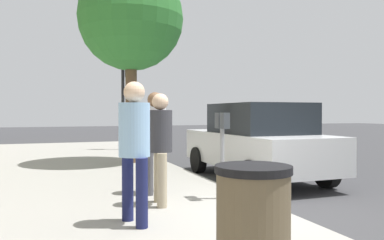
# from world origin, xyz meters

# --- Properties ---
(ground_plane) EXTENTS (80.00, 80.00, 0.00)m
(ground_plane) POSITION_xyz_m (0.00, 0.00, 0.00)
(ground_plane) COLOR #38383A
(ground_plane) RESTS_ON ground
(sidewalk_slab) EXTENTS (28.00, 6.00, 0.15)m
(sidewalk_slab) POSITION_xyz_m (0.00, 3.00, 0.07)
(sidewalk_slab) COLOR gray
(sidewalk_slab) RESTS_ON ground_plane
(parking_meter) EXTENTS (0.36, 0.12, 1.41)m
(parking_meter) POSITION_xyz_m (0.79, 0.51, 1.17)
(parking_meter) COLOR gray
(parking_meter) RESTS_ON sidewalk_slab
(pedestrian_at_meter) EXTENTS (0.52, 0.37, 1.70)m
(pedestrian_at_meter) POSITION_xyz_m (0.75, 1.57, 1.14)
(pedestrian_at_meter) COLOR tan
(pedestrian_at_meter) RESTS_ON sidewalk_slab
(pedestrian_bystander) EXTENTS (0.53, 0.39, 1.80)m
(pedestrian_bystander) POSITION_xyz_m (-0.14, 2.16, 1.22)
(pedestrian_bystander) COLOR #191E4C
(pedestrian_bystander) RESTS_ON sidewalk_slab
(parking_officer) EXTENTS (0.41, 0.43, 1.77)m
(parking_officer) POSITION_xyz_m (1.59, 1.43, 1.19)
(parking_officer) COLOR #47474C
(parking_officer) RESTS_ON sidewalk_slab
(parked_sedan_near) EXTENTS (4.40, 1.97, 1.77)m
(parked_sedan_near) POSITION_xyz_m (2.93, -1.35, 0.89)
(parked_sedan_near) COLOR silver
(parked_sedan_near) RESTS_ON ground_plane
(street_tree) EXTENTS (2.95, 2.95, 5.54)m
(street_tree) POSITION_xyz_m (5.85, 0.99, 4.19)
(street_tree) COLOR brown
(street_tree) RESTS_ON sidewalk_slab
(traffic_signal) EXTENTS (0.24, 0.44, 3.60)m
(traffic_signal) POSITION_xyz_m (9.71, 0.44, 2.58)
(traffic_signal) COLOR black
(traffic_signal) RESTS_ON sidewalk_slab
(trash_bin) EXTENTS (0.59, 0.59, 1.01)m
(trash_bin) POSITION_xyz_m (-2.36, 1.71, 0.66)
(trash_bin) COLOR brown
(trash_bin) RESTS_ON sidewalk_slab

